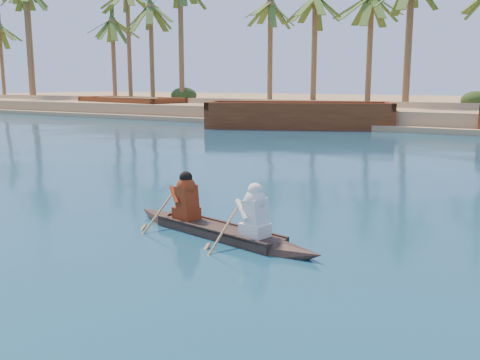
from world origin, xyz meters
The scene contains 7 objects.
ground centered at (0.00, 0.00, 0.00)m, with size 160.00×160.00×0.00m, color #0B2C4C.
sandy_embankment centered at (0.00, 46.89, 0.53)m, with size 150.00×51.00×1.50m.
palm_grove centered at (0.00, 35.00, 8.00)m, with size 110.00×14.00×16.00m, color #365A1F, non-canonical shape.
shrub_cluster centered at (0.00, 31.50, 1.20)m, with size 100.00×6.00×2.40m, color #223B15, non-canonical shape.
canoe centered at (8.00, -4.00, 0.28)m, with size 5.30×1.71×1.45m.
barge_left centered at (-23.60, 27.00, 0.74)m, with size 13.23×6.67×2.11m.
barge_mid centered at (-2.62, 22.00, 0.76)m, with size 13.65×9.19×2.17m.
Camera 1 is at (14.12, -13.02, 3.18)m, focal length 40.00 mm.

